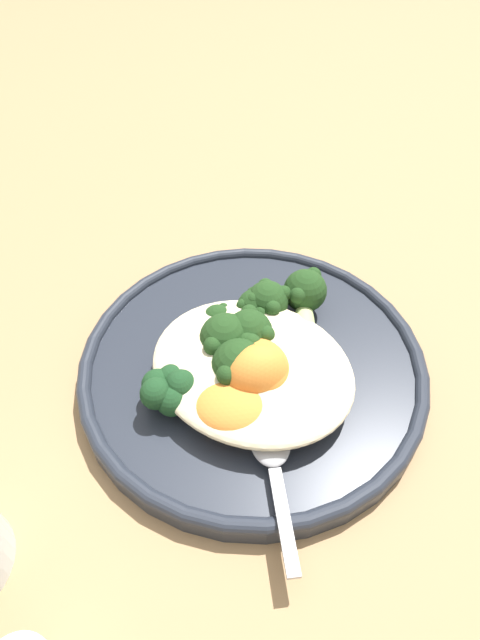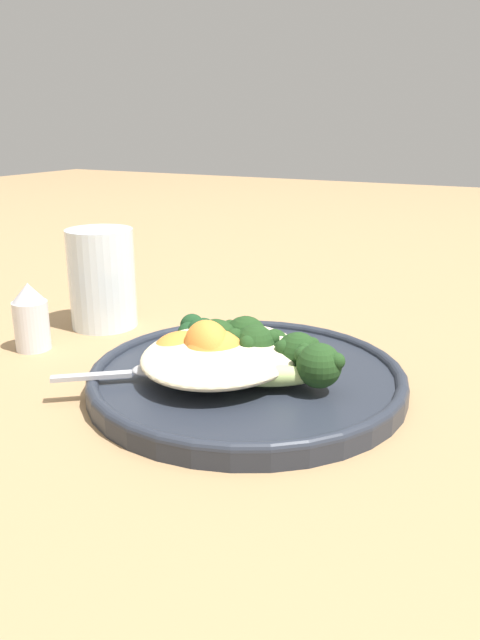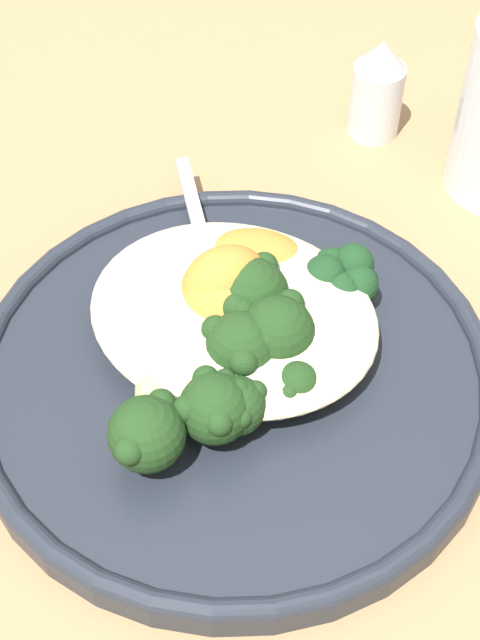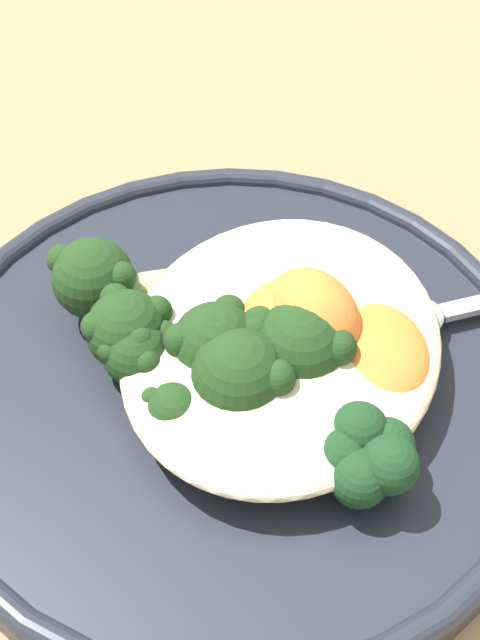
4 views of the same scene
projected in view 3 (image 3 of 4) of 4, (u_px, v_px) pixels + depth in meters
name	position (u px, v px, depth m)	size (l,w,h in m)	color
ground_plane	(274.00, 382.00, 0.51)	(4.00, 4.00, 0.00)	#9E7A51
plate	(234.00, 372.00, 0.50)	(0.30, 0.30, 0.02)	#232833
quinoa_mound	(233.00, 313.00, 0.50)	(0.17, 0.14, 0.03)	beige
broccoli_stalk_0	(150.00, 411.00, 0.45)	(0.07, 0.11, 0.04)	#ADC675
broccoli_stalk_1	(206.00, 397.00, 0.46)	(0.09, 0.07, 0.04)	#ADC675
broccoli_stalk_2	(216.00, 388.00, 0.46)	(0.09, 0.06, 0.03)	#ADC675
broccoli_stalk_3	(250.00, 368.00, 0.48)	(0.11, 0.03, 0.03)	#ADC675
broccoli_stalk_4	(232.00, 346.00, 0.48)	(0.08, 0.04, 0.04)	#ADC675
broccoli_stalk_5	(254.00, 328.00, 0.48)	(0.11, 0.06, 0.04)	#ADC675
broccoli_stalk_6	(239.00, 300.00, 0.50)	(0.08, 0.08, 0.04)	#ADC675
sweet_potato_chunk_0	(226.00, 284.00, 0.50)	(0.05, 0.04, 0.05)	orange
sweet_potato_chunk_1	(219.00, 298.00, 0.50)	(0.05, 0.04, 0.04)	orange
sweet_potato_chunk_2	(252.00, 263.00, 0.52)	(0.07, 0.05, 0.03)	orange
kale_tuft	(341.00, 277.00, 0.52)	(0.04, 0.04, 0.03)	#193D1E
spoon	(202.00, 238.00, 0.55)	(0.08, 0.10, 0.01)	#A3A3A8
salt_shaker	(377.00, 89.00, 0.64)	(0.04, 0.04, 0.08)	silver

